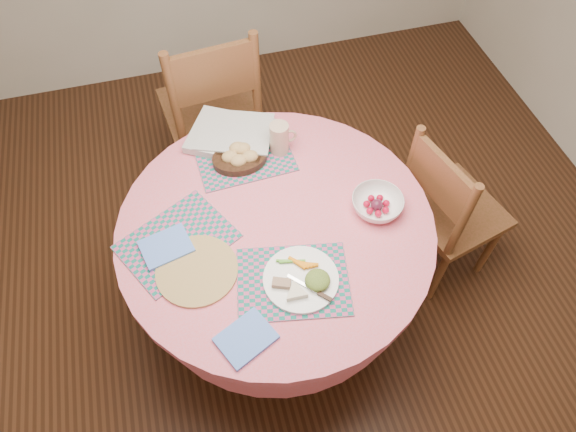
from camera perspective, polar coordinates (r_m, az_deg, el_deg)
The scene contains 15 objects.
ground at distance 2.64m, azimuth -1.06°, elevation -10.12°, with size 4.00×4.00×0.00m, color #331C0F.
dining_table at distance 2.15m, azimuth -1.29°, elevation -3.77°, with size 1.24×1.24×0.75m.
chair_right at distance 2.48m, azimuth 17.24°, elevation 0.73°, with size 0.49×0.51×0.91m.
chair_back at distance 2.74m, azimuth -8.34°, elevation 11.71°, with size 0.53×0.51×1.04m.
placemat_front at distance 1.85m, azimuth 0.57°, elevation -7.27°, with size 0.40×0.30×0.01m, color #12695B.
placemat_left at distance 1.98m, azimuth -12.20°, elevation -2.78°, with size 0.40×0.30×0.01m, color #12695B.
placemat_back at distance 2.21m, azimuth -4.91°, elevation 6.69°, with size 0.40×0.30×0.01m, color #12695B.
wicker_trivet at distance 1.90m, azimuth -10.08°, elevation -5.96°, with size 0.30×0.30×0.01m, color #A28046.
napkin_near at distance 1.76m, azimuth -4.69°, elevation -13.38°, with size 0.18×0.14×0.01m, color #5781E1.
napkin_far at distance 1.97m, azimuth -13.39°, elevation -3.33°, with size 0.18×0.14×0.01m, color #5781E1.
dinner_plate at distance 1.84m, azimuth 1.71°, elevation -6.98°, with size 0.27×0.27×0.05m.
bread_bowl at distance 2.16m, azimuth -5.40°, elevation 6.63°, with size 0.23×0.23×0.08m.
latte_mug at distance 2.17m, azimuth -0.92°, elevation 8.65°, with size 0.12×0.08×0.14m.
fruit_bowl at distance 2.03m, azimuth 9.87°, elevation 1.30°, with size 0.21×0.21×0.06m.
newspaper_stack at distance 2.27m, azimuth -6.35°, elevation 8.93°, with size 0.43×0.41×0.04m.
Camera 1 is at (-0.26, -1.10, 2.38)m, focal length 32.00 mm.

